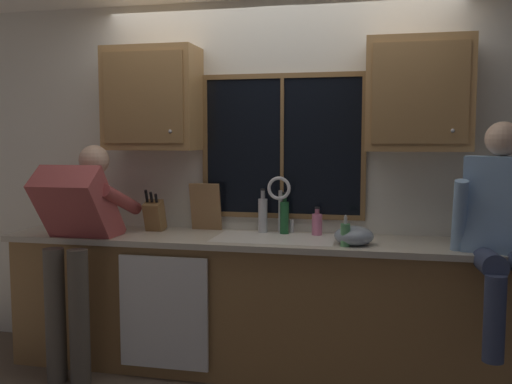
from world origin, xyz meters
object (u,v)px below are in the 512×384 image
person_sitting_on_counter (503,223)px  knife_block (155,216)px  mixing_bowl (354,236)px  soap_dispenser (345,234)px  person_standing (78,234)px  bottle_green_glass (317,224)px  cutting_board (206,207)px  bottle_tall_clear (284,217)px  bottle_amber_small (263,215)px

person_sitting_on_counter → knife_block: bearing=170.6°
mixing_bowl → soap_dispenser: soap_dispenser is taller
person_standing → bottle_green_glass: 1.61m
cutting_board → soap_dispenser: 1.11m
bottle_green_glass → bottle_tall_clear: bearing=179.0°
person_sitting_on_counter → soap_dispenser: size_ratio=6.42×
soap_dispenser → bottle_tall_clear: 0.58m
person_sitting_on_counter → mixing_bowl: bearing=169.8°
knife_block → bottle_tall_clear: (0.93, 0.07, 0.01)m
mixing_bowl → soap_dispenser: size_ratio=1.25×
cutting_board → bottle_green_glass: (0.81, -0.04, -0.09)m
bottle_tall_clear → bottle_amber_small: 0.16m
knife_block → cutting_board: bearing=17.4°
person_sitting_on_counter → bottle_tall_clear: size_ratio=4.31×
person_sitting_on_counter → bottle_green_glass: size_ratio=6.47×
knife_block → soap_dispenser: 1.41m
soap_dispenser → bottle_tall_clear: size_ratio=0.67×
mixing_bowl → bottle_tall_clear: bottle_tall_clear is taller
knife_block → bottle_tall_clear: bearing=4.6°
bottle_amber_small → mixing_bowl: bearing=-25.9°
bottle_amber_small → soap_dispenser: bearing=-33.0°
person_standing → knife_block: 0.56m
person_sitting_on_counter → person_standing: bearing=-179.3°
knife_block → bottle_green_glass: (1.16, 0.07, -0.03)m
bottle_green_glass → mixing_bowl: bearing=-48.1°
bottle_tall_clear → person_standing: bearing=-159.8°
knife_block → mixing_bowl: bearing=-8.9°
person_sitting_on_counter → mixing_bowl: 0.86m
cutting_board → bottle_tall_clear: 0.59m
cutting_board → mixing_bowl: bearing=-17.2°
knife_block → bottle_green_glass: knife_block is taller
bottle_amber_small → bottle_green_glass: bearing=-3.2°
soap_dispenser → bottle_tall_clear: bearing=140.0°
person_standing → person_sitting_on_counter: 2.64m
cutting_board → bottle_amber_small: bearing=-2.4°
soap_dispenser → bottle_amber_small: size_ratio=0.63×
person_standing → bottle_tall_clear: 1.40m
person_standing → bottle_green_glass: size_ratio=7.89×
mixing_bowl → bottle_tall_clear: (-0.49, 0.30, 0.07)m
person_standing → person_sitting_on_counter: size_ratio=1.22×
mixing_bowl → bottle_green_glass: size_ratio=1.26×
person_sitting_on_counter → knife_block: 2.29m
cutting_board → bottle_tall_clear: bearing=-3.4°
knife_block → bottle_tall_clear: 0.93m
person_sitting_on_counter → cutting_board: 1.97m
soap_dispenser → bottle_tall_clear: (-0.44, 0.37, 0.05)m
bottle_tall_clear → bottle_amber_small: (-0.16, 0.02, 0.01)m
mixing_bowl → soap_dispenser: 0.09m
person_standing → soap_dispenser: size_ratio=7.82×
person_sitting_on_counter → bottle_amber_small: (-1.49, 0.47, -0.05)m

